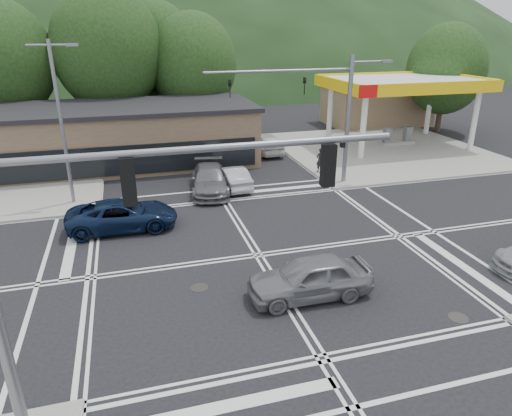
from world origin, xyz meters
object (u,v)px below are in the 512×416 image
object	(u,v)px
car_queue_b	(265,143)
pedestrian	(320,160)
car_blue_west	(122,215)
car_grey_center	(310,277)
car_northbound	(210,179)
car_queue_a	(232,177)

from	to	relation	value
car_queue_b	pedestrian	distance (m)	6.73
car_blue_west	pedestrian	size ratio (longest dim) A/B	3.23
car_grey_center	car_northbound	bearing A→B (deg)	-172.70
car_grey_center	car_queue_a	world-z (taller)	car_grey_center
car_grey_center	car_blue_west	bearing A→B (deg)	-140.40
car_queue_b	car_northbound	size ratio (longest dim) A/B	0.89
car_blue_west	car_queue_b	size ratio (longest dim) A/B	1.13
car_blue_west	car_queue_b	bearing A→B (deg)	-41.45
car_blue_west	car_grey_center	size ratio (longest dim) A/B	1.14
car_grey_center	car_queue_a	size ratio (longest dim) A/B	1.14
car_blue_west	car_queue_a	bearing A→B (deg)	-53.99
car_northbound	car_blue_west	bearing A→B (deg)	-131.59
car_grey_center	pedestrian	xyz separation A→B (m)	(6.57, 14.22, 0.18)
car_blue_west	car_queue_a	size ratio (longest dim) A/B	1.30
car_blue_west	car_queue_b	distance (m)	16.67
car_northbound	pedestrian	world-z (taller)	pedestrian
car_blue_west	pedestrian	world-z (taller)	pedestrian
car_blue_west	pedestrian	distance (m)	14.51
car_blue_west	car_northbound	distance (m)	6.85
car_grey_center	car_queue_a	distance (m)	13.10
car_queue_b	car_blue_west	bearing A→B (deg)	45.10
car_grey_center	car_queue_b	distance (m)	21.14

